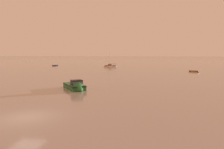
# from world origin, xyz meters

# --- Properties ---
(ground_plane) EXTENTS (800.00, 800.00, 0.00)m
(ground_plane) POSITION_xyz_m (0.00, 0.00, 0.00)
(ground_plane) COLOR gray
(rowboat_moored_1) EXTENTS (3.28, 2.56, 0.50)m
(rowboat_moored_1) POSITION_xyz_m (23.98, 50.15, 0.14)
(rowboat_moored_1) COLOR orange
(rowboat_moored_1) RESTS_ON ground
(motorboat_moored_1) EXTENTS (5.30, 6.05, 2.29)m
(motorboat_moored_1) POSITION_xyz_m (-0.50, 14.22, 0.35)
(motorboat_moored_1) COLOR #23602D
(motorboat_moored_1) RESTS_ON ground
(sailboat_moored_0) EXTENTS (5.97, 4.03, 6.45)m
(sailboat_moored_0) POSITION_xyz_m (-5.00, 69.64, 0.28)
(sailboat_moored_0) COLOR white
(sailboat_moored_0) RESTS_ON ground
(rowboat_moored_3) EXTENTS (2.50, 3.57, 0.54)m
(rowboat_moored_3) POSITION_xyz_m (-30.70, 72.78, 0.15)
(rowboat_moored_3) COLOR black
(rowboat_moored_3) RESTS_ON ground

